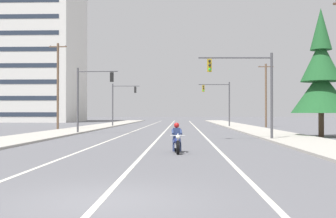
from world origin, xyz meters
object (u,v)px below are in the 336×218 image
(utility_pole_left_near, at_px, (58,85))
(apartment_building_far_left_block, at_px, (38,55))
(motorcycle_with_rider, at_px, (177,141))
(utility_pole_right_far, at_px, (266,94))
(traffic_signal_mid_left, at_px, (120,99))
(traffic_signal_near_left, at_px, (89,91))
(conifer_tree_right_verge_near, at_px, (321,78))
(traffic_signal_near_right, at_px, (250,82))
(traffic_signal_mid_right, at_px, (221,98))

(utility_pole_left_near, height_order, apartment_building_far_left_block, apartment_building_far_left_block)
(motorcycle_with_rider, height_order, apartment_building_far_left_block, apartment_building_far_left_block)
(utility_pole_right_far, bearing_deg, traffic_signal_mid_left, 172.57)
(motorcycle_with_rider, height_order, traffic_signal_mid_left, traffic_signal_mid_left)
(traffic_signal_mid_left, relative_size, apartment_building_far_left_block, 0.20)
(traffic_signal_near_left, height_order, conifer_tree_right_verge_near, conifer_tree_right_verge_near)
(traffic_signal_near_right, distance_m, utility_pole_right_far, 27.74)
(traffic_signal_near_right, xyz_separation_m, traffic_signal_near_left, (-13.55, 9.04, -0.09))
(utility_pole_right_far, bearing_deg, traffic_signal_near_left, -138.45)
(apartment_building_far_left_block, bearing_deg, utility_pole_left_near, -67.69)
(traffic_signal_near_left, distance_m, utility_pole_left_near, 10.03)
(traffic_signal_mid_right, xyz_separation_m, traffic_signal_mid_left, (-14.20, 2.63, -0.02))
(traffic_signal_near_left, height_order, utility_pole_left_near, utility_pole_left_near)
(traffic_signal_near_right, bearing_deg, apartment_building_far_left_block, 121.05)
(traffic_signal_mid_left, relative_size, conifer_tree_right_verge_near, 0.59)
(traffic_signal_near_left, distance_m, conifer_tree_right_verge_near, 20.52)
(motorcycle_with_rider, bearing_deg, utility_pole_left_near, 117.75)
(utility_pole_left_near, xyz_separation_m, utility_pole_right_far, (25.69, 9.59, -0.66))
(traffic_signal_near_right, distance_m, traffic_signal_mid_left, 32.61)
(motorcycle_with_rider, relative_size, traffic_signal_mid_right, 0.35)
(motorcycle_with_rider, bearing_deg, traffic_signal_near_right, 61.04)
(traffic_signal_mid_left, xyz_separation_m, utility_pole_right_far, (20.35, -2.65, 0.49))
(traffic_signal_mid_right, bearing_deg, motorcycle_with_rider, -98.76)
(traffic_signal_mid_right, relative_size, conifer_tree_right_verge_near, 0.59)
(motorcycle_with_rider, relative_size, traffic_signal_mid_left, 0.35)
(conifer_tree_right_verge_near, bearing_deg, traffic_signal_near_left, 166.50)
(traffic_signal_mid_left, distance_m, utility_pole_right_far, 20.53)
(motorcycle_with_rider, xyz_separation_m, traffic_signal_near_right, (5.09, 9.20, 3.54))
(traffic_signal_near_right, height_order, utility_pole_left_near, utility_pole_left_near)
(traffic_signal_mid_right, bearing_deg, utility_pole_right_far, -0.21)
(traffic_signal_near_left, distance_m, utility_pole_right_far, 26.98)
(traffic_signal_near_right, bearing_deg, traffic_signal_mid_left, 114.87)
(traffic_signal_mid_right, relative_size, apartment_building_far_left_block, 0.20)
(conifer_tree_right_verge_near, bearing_deg, utility_pole_right_far, 89.39)
(traffic_signal_near_right, bearing_deg, traffic_signal_near_left, 146.29)
(motorcycle_with_rider, height_order, traffic_signal_near_left, traffic_signal_near_left)
(traffic_signal_mid_left, bearing_deg, motorcycle_with_rider, -77.46)
(conifer_tree_right_verge_near, relative_size, apartment_building_far_left_block, 0.34)
(traffic_signal_near_left, bearing_deg, utility_pole_right_far, 41.55)
(motorcycle_with_rider, distance_m, utility_pole_right_far, 38.19)
(traffic_signal_mid_left, bearing_deg, traffic_signal_near_right, -65.13)
(utility_pole_left_near, distance_m, conifer_tree_right_verge_near, 28.62)
(motorcycle_with_rider, xyz_separation_m, traffic_signal_mid_left, (-8.62, 38.79, 3.45))
(utility_pole_right_far, bearing_deg, traffic_signal_near_right, -103.84)
(traffic_signal_near_right, height_order, conifer_tree_right_verge_near, conifer_tree_right_verge_near)
(apartment_building_far_left_block, bearing_deg, traffic_signal_mid_right, -42.92)
(traffic_signal_mid_right, bearing_deg, traffic_signal_mid_left, 169.50)
(conifer_tree_right_verge_near, bearing_deg, utility_pole_left_near, 152.78)
(traffic_signal_mid_right, height_order, conifer_tree_right_verge_near, conifer_tree_right_verge_near)
(motorcycle_with_rider, bearing_deg, traffic_signal_mid_right, 81.24)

